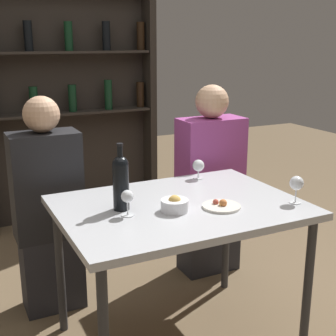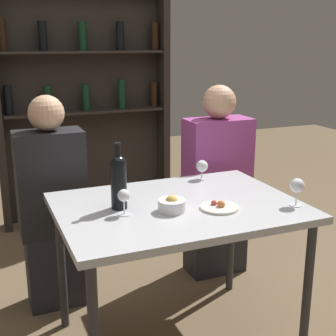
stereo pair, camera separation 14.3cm
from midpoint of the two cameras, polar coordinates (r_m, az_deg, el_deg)
dining_table at (r=2.31m, az=-0.38°, el=-6.06°), size 1.17×0.85×0.77m
wine_rack_wall at (r=4.06m, az=-12.88°, el=9.37°), size 1.48×0.21×2.20m
wine_bottle at (r=2.19m, az=-7.65°, el=-1.50°), size 0.08×0.08×0.32m
wine_glass_0 at (r=2.68m, az=2.20°, el=0.22°), size 0.07×0.07×0.11m
wine_glass_1 at (r=2.12m, az=-6.90°, el=-3.64°), size 0.06×0.06×0.12m
wine_glass_2 at (r=2.33m, az=13.72°, el=-1.92°), size 0.07×0.07×0.14m
food_plate_0 at (r=2.24m, az=4.72°, el=-4.61°), size 0.18×0.18×0.04m
snack_bowl at (r=2.18m, az=-1.07°, el=-4.52°), size 0.13×0.13×0.08m
seated_person_left at (r=2.77m, az=-15.82°, el=-5.24°), size 0.38×0.22×1.25m
seated_person_right at (r=3.12m, az=3.83°, el=-2.24°), size 0.42×0.22×1.27m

